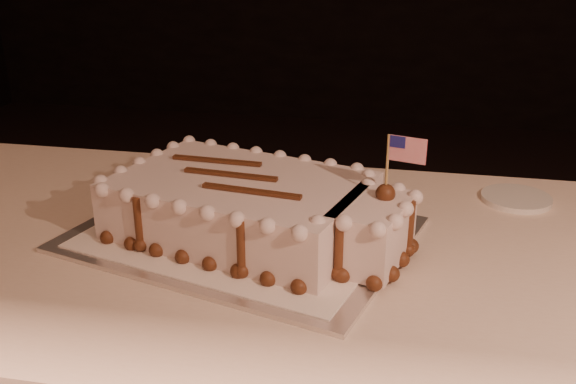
# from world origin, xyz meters

# --- Properties ---
(cake_board) EXTENTS (0.63, 0.53, 0.01)m
(cake_board) POSITION_xyz_m (-0.24, 0.62, 0.75)
(cake_board) COLOR silver
(cake_board) RESTS_ON banquet_table
(doily) EXTENTS (0.56, 0.48, 0.00)m
(doily) POSITION_xyz_m (-0.24, 0.62, 0.76)
(doily) COLOR white
(doily) RESTS_ON cake_board
(sheet_cake) EXTENTS (0.53, 0.38, 0.20)m
(sheet_cake) POSITION_xyz_m (-0.21, 0.61, 0.81)
(sheet_cake) COLOR silver
(sheet_cake) RESTS_ON doily
(side_plate) EXTENTS (0.13, 0.13, 0.01)m
(side_plate) POSITION_xyz_m (0.24, 0.87, 0.76)
(side_plate) COLOR silver
(side_plate) RESTS_ON banquet_table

